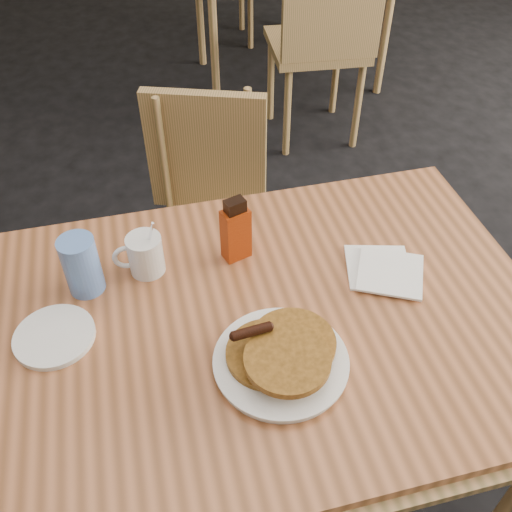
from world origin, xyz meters
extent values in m
plane|color=black|center=(0.00, 0.00, 0.00)|extent=(10.00, 10.00, 0.00)
cube|color=#AE663E|center=(-0.03, -0.04, 0.73)|extent=(1.26, 0.87, 0.04)
cube|color=tan|center=(-0.03, -0.04, 0.71)|extent=(1.30, 0.91, 0.02)
cylinder|color=tan|center=(0.51, 0.29, 0.35)|extent=(0.04, 0.04, 0.71)
cylinder|color=tan|center=(0.20, 2.17, 0.35)|extent=(0.04, 0.04, 0.71)
cube|color=tan|center=(-0.03, 0.58, 0.41)|extent=(0.48, 0.48, 0.04)
cube|color=tan|center=(-0.03, 0.76, 0.64)|extent=(0.38, 0.15, 0.42)
cylinder|color=tan|center=(-0.18, 0.43, 0.20)|extent=(0.04, 0.04, 0.39)
cylinder|color=tan|center=(0.13, 0.74, 0.20)|extent=(0.04, 0.04, 0.39)
cylinder|color=tan|center=(0.55, 2.94, 0.20)|extent=(0.04, 0.04, 0.40)
cube|color=tan|center=(0.66, 1.82, 0.48)|extent=(0.47, 0.47, 0.04)
cube|color=tan|center=(0.66, 1.61, 0.75)|extent=(0.45, 0.06, 0.49)
cylinder|color=tan|center=(0.48, 1.64, 0.23)|extent=(0.04, 0.04, 0.46)
cylinder|color=tan|center=(0.84, 2.00, 0.23)|extent=(0.04, 0.04, 0.46)
cylinder|color=white|center=(-0.01, -0.16, 0.76)|extent=(0.25, 0.25, 0.02)
cylinder|color=white|center=(-0.01, -0.16, 0.77)|extent=(0.26, 0.26, 0.01)
cylinder|color=#9F6421|center=(-0.03, -0.15, 0.78)|extent=(0.16, 0.16, 0.01)
cylinder|color=#9F6421|center=(0.02, -0.15, 0.79)|extent=(0.17, 0.17, 0.01)
cylinder|color=#9F6421|center=(0.00, -0.19, 0.81)|extent=(0.16, 0.16, 0.01)
cylinder|color=black|center=(-0.06, -0.13, 0.82)|extent=(0.08, 0.03, 0.02)
cylinder|color=white|center=(-0.24, 0.15, 0.80)|extent=(0.08, 0.08, 0.09)
torus|color=white|center=(-0.28, 0.15, 0.80)|extent=(0.06, 0.01, 0.06)
cylinder|color=black|center=(-0.24, 0.15, 0.84)|extent=(0.07, 0.07, 0.01)
cylinder|color=silver|center=(-0.23, 0.15, 0.83)|extent=(0.04, 0.04, 0.14)
cube|color=maroon|center=(-0.03, 0.16, 0.82)|extent=(0.07, 0.06, 0.13)
cube|color=black|center=(-0.03, 0.16, 0.90)|extent=(0.05, 0.04, 0.03)
cube|color=white|center=(0.27, 0.05, 0.75)|extent=(0.17, 0.17, 0.01)
cube|color=white|center=(0.29, 0.02, 0.76)|extent=(0.19, 0.19, 0.01)
cylinder|color=#5881CE|center=(-0.37, 0.12, 0.82)|extent=(0.09, 0.09, 0.14)
cylinder|color=white|center=(-0.44, -0.01, 0.76)|extent=(0.20, 0.20, 0.01)
camera|label=1|loc=(-0.18, -0.79, 1.66)|focal=40.00mm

